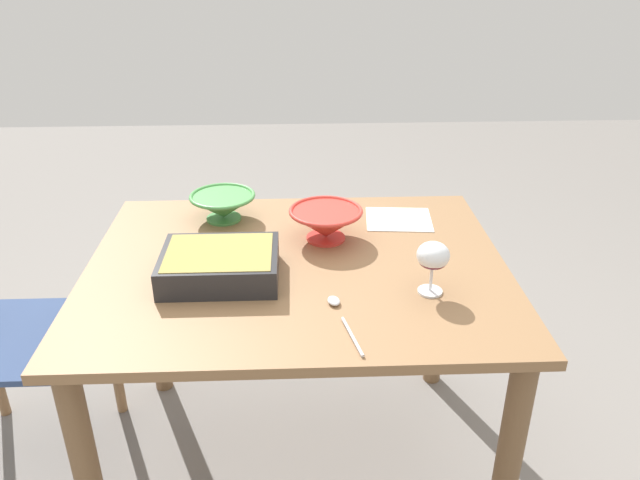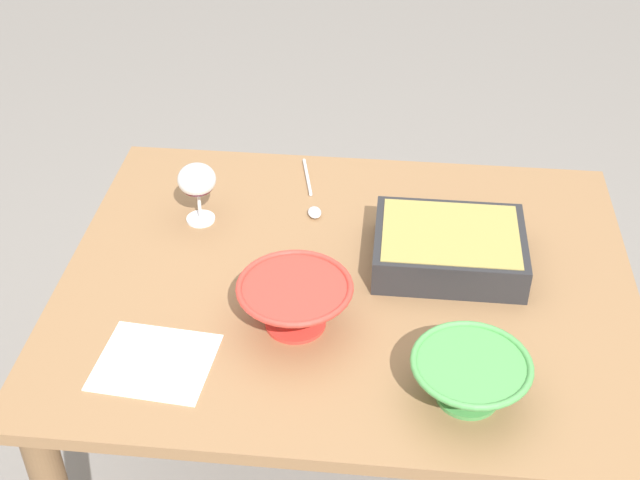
# 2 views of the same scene
# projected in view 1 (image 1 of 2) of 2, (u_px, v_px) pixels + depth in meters

# --- Properties ---
(ground_plane) EXTENTS (8.00, 8.00, 0.00)m
(ground_plane) POSITION_uv_depth(u_px,v_px,m) (299.00, 461.00, 2.09)
(ground_plane) COLOR gray
(dining_table) EXTENTS (1.17, 0.94, 0.75)m
(dining_table) POSITION_uv_depth(u_px,v_px,m) (296.00, 300.00, 1.81)
(dining_table) COLOR olive
(dining_table) RESTS_ON ground_plane
(wine_glass) EXTENTS (0.08, 0.08, 0.14)m
(wine_glass) POSITION_uv_depth(u_px,v_px,m) (431.00, 258.00, 1.57)
(wine_glass) COLOR white
(wine_glass) RESTS_ON dining_table
(casserole_dish) EXTENTS (0.31, 0.24, 0.08)m
(casserole_dish) POSITION_uv_depth(u_px,v_px,m) (218.00, 263.00, 1.66)
(casserole_dish) COLOR #262628
(casserole_dish) RESTS_ON dining_table
(mixing_bowl) EXTENTS (0.21, 0.21, 0.09)m
(mixing_bowl) POSITION_uv_depth(u_px,v_px,m) (221.00, 205.00, 1.99)
(mixing_bowl) COLOR #4C994C
(mixing_bowl) RESTS_ON dining_table
(small_bowl) EXTENTS (0.22, 0.22, 0.10)m
(small_bowl) POSITION_uv_depth(u_px,v_px,m) (324.00, 223.00, 1.86)
(small_bowl) COLOR red
(small_bowl) RESTS_ON dining_table
(serving_spoon) EXTENTS (0.07, 0.25, 0.01)m
(serving_spoon) POSITION_uv_depth(u_px,v_px,m) (338.00, 312.00, 1.52)
(serving_spoon) COLOR silver
(serving_spoon) RESTS_ON dining_table
(napkin) EXTENTS (0.22, 0.20, 0.00)m
(napkin) POSITION_uv_depth(u_px,v_px,m) (397.00, 219.00, 2.01)
(napkin) COLOR white
(napkin) RESTS_ON dining_table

